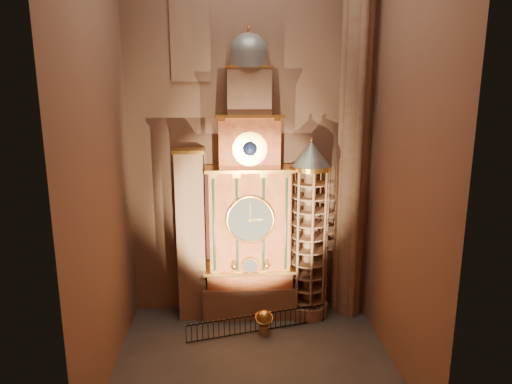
{
  "coord_description": "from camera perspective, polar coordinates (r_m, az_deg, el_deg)",
  "views": [
    {
      "loc": [
        -1.23,
        -20.69,
        13.56
      ],
      "look_at": [
        0.27,
        3.0,
        8.12
      ],
      "focal_mm": 32.0,
      "sensor_mm": 36.0,
      "label": 1
    }
  ],
  "objects": [
    {
      "name": "wall_back",
      "position": [
        26.84,
        -0.98,
        7.43
      ],
      "size": [
        22.0,
        0.0,
        22.0
      ],
      "primitive_type": "plane",
      "rotation": [
        1.57,
        0.0,
        0.0
      ],
      "color": "brown",
      "rests_on": "floor"
    },
    {
      "name": "stair_turret",
      "position": [
        27.12,
        6.63,
        -4.98
      ],
      "size": [
        2.5,
        2.5,
        10.8
      ],
      "color": "#8C634C",
      "rests_on": "floor"
    },
    {
      "name": "celestial_globe",
      "position": [
        26.46,
        1.01,
        -15.74
      ],
      "size": [
        1.09,
        1.04,
        1.46
      ],
      "color": "#8C634C",
      "rests_on": "floor"
    },
    {
      "name": "wall_left",
      "position": [
        21.63,
        -19.15,
        5.4
      ],
      "size": [
        0.0,
        22.0,
        22.0
      ],
      "primitive_type": "plane",
      "rotation": [
        1.57,
        0.0,
        1.57
      ],
      "color": "brown",
      "rests_on": "floor"
    },
    {
      "name": "portrait_tower",
      "position": [
        27.1,
        -8.06,
        -5.31
      ],
      "size": [
        1.8,
        1.6,
        10.2
      ],
      "color": "#8C634C",
      "rests_on": "floor"
    },
    {
      "name": "astronomical_clock",
      "position": [
        26.59,
        -0.84,
        -2.1
      ],
      "size": [
        5.6,
        2.41,
        16.7
      ],
      "color": "#8C634C",
      "rests_on": "floor"
    },
    {
      "name": "iron_railing",
      "position": [
        26.82,
        0.27,
        -16.05
      ],
      "size": [
        7.95,
        2.06,
        1.05
      ],
      "color": "black",
      "rests_on": "floor"
    },
    {
      "name": "gothic_pier",
      "position": [
        26.83,
        12.35,
        7.14
      ],
      "size": [
        2.04,
        2.04,
        22.0
      ],
      "color": "#8C634C",
      "rests_on": "floor"
    },
    {
      "name": "floor",
      "position": [
        24.76,
        -0.19,
        -20.29
      ],
      "size": [
        14.0,
        14.0,
        0.0
      ],
      "primitive_type": "plane",
      "color": "#383330",
      "rests_on": "ground"
    },
    {
      "name": "stained_glass_window",
      "position": [
        26.84,
        -8.26,
        19.07
      ],
      "size": [
        2.2,
        0.14,
        5.2
      ],
      "color": "navy",
      "rests_on": "wall_back"
    },
    {
      "name": "wall_right",
      "position": [
        22.41,
        18.05,
        5.72
      ],
      "size": [
        0.0,
        22.0,
        22.0
      ],
      "primitive_type": "plane",
      "rotation": [
        1.57,
        0.0,
        -1.57
      ],
      "color": "brown",
      "rests_on": "floor"
    }
  ]
}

